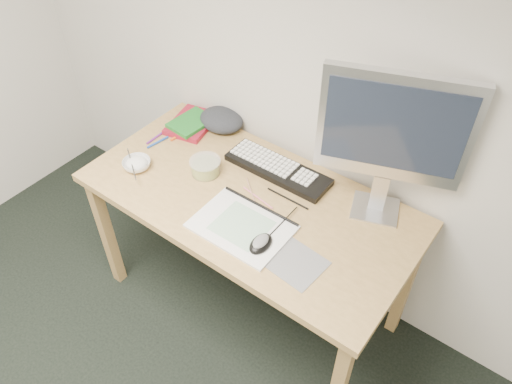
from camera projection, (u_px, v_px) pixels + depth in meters
desk at (249, 211)px, 2.12m from camera, size 1.40×0.70×0.75m
mousepad at (296, 263)px, 1.81m from camera, size 0.21×0.19×0.00m
sketchpad at (242, 226)px, 1.94m from camera, size 0.38×0.27×0.01m
keyboard at (278, 169)px, 2.16m from camera, size 0.48×0.15×0.03m
monitor at (393, 132)px, 1.74m from camera, size 0.51×0.22×0.62m
mouse at (261, 242)px, 1.85m from camera, size 0.07×0.12×0.04m
rice_bowl at (137, 164)px, 2.18m from camera, size 0.15×0.15×0.04m
chopsticks at (132, 164)px, 2.15m from camera, size 0.18×0.13×0.02m
fruit_tub at (205, 167)px, 2.15m from camera, size 0.14×0.14×0.07m
book_red at (192, 123)px, 2.41m from camera, size 0.24×0.28×0.02m
book_green at (191, 122)px, 2.38m from camera, size 0.16×0.21×0.02m
cloth_lump at (221, 120)px, 2.39m from camera, size 0.21×0.19×0.08m
pencil_pink at (258, 198)px, 2.05m from camera, size 0.17×0.04×0.01m
pencil_tan at (252, 194)px, 2.07m from camera, size 0.16×0.13×0.01m
pencil_black at (288, 199)px, 2.05m from camera, size 0.20×0.01×0.01m
marker_blue at (158, 142)px, 2.32m from camera, size 0.03×0.12×0.01m
marker_orange at (182, 134)px, 2.36m from camera, size 0.03×0.13×0.01m
marker_purple at (156, 137)px, 2.34m from camera, size 0.01×0.11×0.01m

